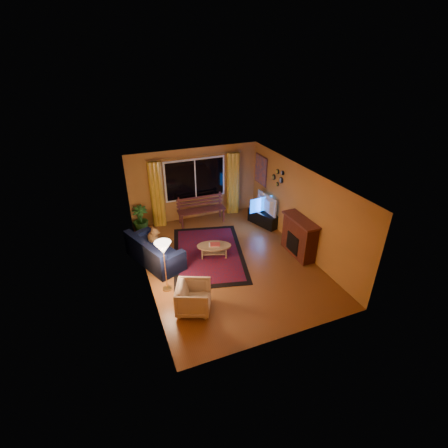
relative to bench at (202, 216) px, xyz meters
name	(u,v)px	position (x,y,z in m)	size (l,w,h in m)	color
floor	(228,261)	(-0.04, -2.50, -0.25)	(4.50, 6.00, 0.02)	brown
ceiling	(228,178)	(-0.04, -2.50, 2.27)	(4.50, 6.00, 0.02)	white
wall_back	(195,184)	(-0.04, 0.51, 1.01)	(4.50, 0.02, 2.50)	#BE7C37
wall_left	(143,238)	(-2.30, -2.50, 1.01)	(0.02, 6.00, 2.50)	#BE7C37
wall_right	(300,209)	(2.22, -2.50, 1.01)	(0.02, 6.00, 2.50)	#BE7C37
window	(195,179)	(-0.04, 0.44, 1.21)	(2.00, 0.02, 1.30)	black
curtain_rod	(195,156)	(-0.04, 0.40, 2.01)	(0.03, 0.03, 3.20)	#BF8C3F
curtain_left	(157,195)	(-1.39, 0.38, 0.88)	(0.36, 0.36, 2.24)	gold
curtain_right	(233,184)	(1.31, 0.38, 0.88)	(0.36, 0.36, 2.24)	gold
bench	(202,216)	(0.00, 0.00, 0.00)	(1.62, 0.48, 0.49)	#4D201D
potted_plant	(140,219)	(-2.04, 0.16, 0.20)	(0.50, 0.50, 0.89)	#235B1E
sofa	(155,250)	(-1.96, -1.76, 0.14)	(0.81, 1.88, 0.76)	#0E1434
dog	(153,236)	(-1.91, -1.34, 0.34)	(0.28, 0.39, 0.42)	olive
armchair	(194,297)	(-1.51, -4.02, 0.14)	(0.75, 0.70, 0.77)	beige
floor_lamp	(165,267)	(-1.92, -3.08, 0.44)	(0.23, 0.23, 1.37)	#BF8C3F
rug	(208,253)	(-0.44, -1.94, -0.23)	(2.01, 3.18, 0.02)	maroon
coffee_table	(214,251)	(-0.31, -2.10, -0.06)	(0.99, 0.99, 0.36)	#9B7852
tv_console	(263,218)	(1.91, -0.91, -0.01)	(0.37, 1.12, 0.47)	black
television	(264,204)	(1.91, -0.91, 0.53)	(1.08, 0.14, 0.62)	black
fireplace	(299,238)	(2.01, -2.90, 0.31)	(0.40, 1.20, 1.10)	maroon
mirror_cluster	(278,177)	(2.17, -1.20, 1.56)	(0.06, 0.60, 0.56)	black
painting	(261,170)	(2.18, -0.05, 1.41)	(0.04, 0.76, 0.96)	orange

